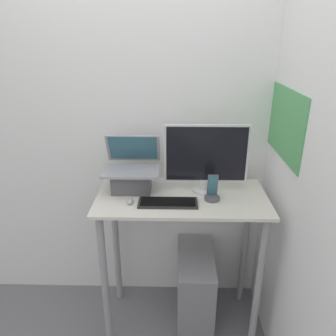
% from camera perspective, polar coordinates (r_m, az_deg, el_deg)
% --- Properties ---
extents(wall_back, '(6.00, 0.05, 2.60)m').
position_cam_1_polar(wall_back, '(2.17, 2.43, 6.70)').
color(wall_back, silver).
rests_on(wall_back, ground_plane).
extents(wall_side_right, '(0.06, 6.00, 2.60)m').
position_cam_1_polar(wall_side_right, '(1.73, 22.93, 0.73)').
color(wall_side_right, silver).
rests_on(wall_side_right, ground_plane).
extents(desk, '(1.02, 0.51, 0.99)m').
position_cam_1_polar(desk, '(2.08, 2.34, -10.16)').
color(desk, beige).
rests_on(desk, ground_plane).
extents(laptop, '(0.34, 0.29, 0.33)m').
position_cam_1_polar(laptop, '(2.02, -6.33, -1.27)').
color(laptop, '#4C4C51').
rests_on(laptop, desk).
extents(monitor, '(0.49, 0.14, 0.42)m').
position_cam_1_polar(monitor, '(1.95, 6.64, 1.54)').
color(monitor, silver).
rests_on(monitor, desk).
extents(keyboard, '(0.34, 0.13, 0.02)m').
position_cam_1_polar(keyboard, '(1.88, -0.01, -6.05)').
color(keyboard, black).
rests_on(keyboard, desk).
extents(mouse, '(0.04, 0.06, 0.03)m').
position_cam_1_polar(mouse, '(1.89, -6.61, -5.73)').
color(mouse, '#99999E').
rests_on(mouse, desk).
extents(cell_phone, '(0.09, 0.09, 0.16)m').
position_cam_1_polar(cell_phone, '(1.93, 7.72, -4.48)').
color(cell_phone, '#4C4C51').
rests_on(cell_phone, desk).
extents(computer_tower, '(0.24, 0.52, 0.51)m').
position_cam_1_polar(computer_tower, '(2.44, 4.69, -19.71)').
color(computer_tower, gray).
rests_on(computer_tower, ground_plane).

